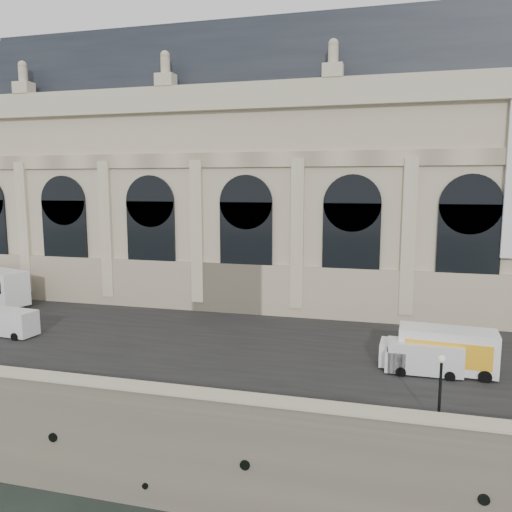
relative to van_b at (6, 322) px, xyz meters
The scene contains 8 objects.
quay 33.35m from the van_b, 48.79° to the left, with size 160.00×70.00×6.00m, color #776F5B.
street 22.17m from the van_b, 10.12° to the left, with size 160.00×24.00×0.06m, color #2D2D2D.
parapet 23.79m from the van_b, 23.57° to the right, with size 160.00×1.40×1.21m.
museum 28.96m from the van_b, 52.67° to the left, with size 69.00×18.70×29.10m.
van_b is the anchor object (origin of this frame).
van_c 33.30m from the van_b, ahead, with size 4.99×2.09×2.22m.
box_truck 34.66m from the van_b, ahead, with size 7.68×3.13×3.03m.
lamp_right 34.74m from the van_b, 13.50° to the right, with size 0.41×0.41×3.99m.
Camera 1 is at (8.84, -24.23, 18.69)m, focal length 35.00 mm.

